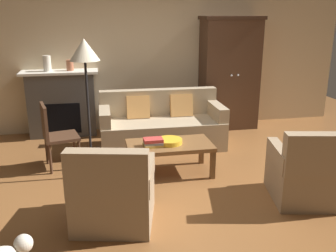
{
  "coord_description": "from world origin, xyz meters",
  "views": [
    {
      "loc": [
        -0.98,
        -4.13,
        2.06
      ],
      "look_at": [
        -0.02,
        0.69,
        0.55
      ],
      "focal_mm": 39.95,
      "sensor_mm": 36.0,
      "label": 1
    }
  ],
  "objects_px": {
    "armoire": "(229,73)",
    "armchair_near_left": "(113,195)",
    "coffee_table": "(170,147)",
    "couch": "(161,126)",
    "mantel_vase_cream": "(47,63)",
    "mantel_vase_terracotta": "(70,65)",
    "floor_lamp": "(85,58)",
    "side_chair_wooden": "(54,132)",
    "armchair_near_right": "(309,174)",
    "fruit_bowl": "(170,141)",
    "fireplace": "(62,103)",
    "book_stack": "(153,142)"
  },
  "relations": [
    {
      "from": "coffee_table",
      "to": "side_chair_wooden",
      "type": "bearing_deg",
      "value": 161.44
    },
    {
      "from": "fireplace",
      "to": "mantel_vase_cream",
      "type": "relative_size",
      "value": 4.93
    },
    {
      "from": "side_chair_wooden",
      "to": "floor_lamp",
      "type": "height_order",
      "value": "floor_lamp"
    },
    {
      "from": "mantel_vase_terracotta",
      "to": "armchair_near_left",
      "type": "xyz_separation_m",
      "value": [
        0.51,
        -3.02,
        -0.89
      ]
    },
    {
      "from": "coffee_table",
      "to": "book_stack",
      "type": "height_order",
      "value": "book_stack"
    },
    {
      "from": "coffee_table",
      "to": "fireplace",
      "type": "bearing_deg",
      "value": 127.08
    },
    {
      "from": "mantel_vase_cream",
      "to": "armchair_near_right",
      "type": "height_order",
      "value": "mantel_vase_cream"
    },
    {
      "from": "armoire",
      "to": "coffee_table",
      "type": "relative_size",
      "value": 1.81
    },
    {
      "from": "couch",
      "to": "fruit_bowl",
      "type": "height_order",
      "value": "couch"
    },
    {
      "from": "couch",
      "to": "mantel_vase_cream",
      "type": "bearing_deg",
      "value": 154.39
    },
    {
      "from": "coffee_table",
      "to": "mantel_vase_terracotta",
      "type": "height_order",
      "value": "mantel_vase_terracotta"
    },
    {
      "from": "fruit_bowl",
      "to": "mantel_vase_cream",
      "type": "distance_m",
      "value": 2.67
    },
    {
      "from": "couch",
      "to": "mantel_vase_terracotta",
      "type": "height_order",
      "value": "mantel_vase_terracotta"
    },
    {
      "from": "mantel_vase_cream",
      "to": "mantel_vase_terracotta",
      "type": "xyz_separation_m",
      "value": [
        0.36,
        0.0,
        -0.04
      ]
    },
    {
      "from": "coffee_table",
      "to": "fruit_bowl",
      "type": "xyz_separation_m",
      "value": [
        0.0,
        0.01,
        0.08
      ]
    },
    {
      "from": "fireplace",
      "to": "armchair_near_left",
      "type": "distance_m",
      "value": 3.13
    },
    {
      "from": "mantel_vase_cream",
      "to": "floor_lamp",
      "type": "xyz_separation_m",
      "value": [
        0.65,
        -1.84,
        0.28
      ]
    },
    {
      "from": "armoire",
      "to": "armchair_near_right",
      "type": "xyz_separation_m",
      "value": [
        -0.09,
        -2.89,
        -0.68
      ]
    },
    {
      "from": "armchair_near_left",
      "to": "armoire",
      "type": "bearing_deg",
      "value": 52.62
    },
    {
      "from": "mantel_vase_cream",
      "to": "fireplace",
      "type": "bearing_deg",
      "value": 5.69
    },
    {
      "from": "coffee_table",
      "to": "armchair_near_left",
      "type": "relative_size",
      "value": 1.2
    },
    {
      "from": "floor_lamp",
      "to": "couch",
      "type": "bearing_deg",
      "value": 42.37
    },
    {
      "from": "couch",
      "to": "armchair_near_right",
      "type": "height_order",
      "value": "armchair_near_right"
    },
    {
      "from": "couch",
      "to": "mantel_vase_terracotta",
      "type": "distance_m",
      "value": 1.85
    },
    {
      "from": "couch",
      "to": "mantel_vase_terracotta",
      "type": "xyz_separation_m",
      "value": [
        -1.39,
        0.84,
        0.89
      ]
    },
    {
      "from": "armoire",
      "to": "coffee_table",
      "type": "bearing_deg",
      "value": -128.14
    },
    {
      "from": "fireplace",
      "to": "couch",
      "type": "distance_m",
      "value": 1.8
    },
    {
      "from": "armchair_near_right",
      "to": "floor_lamp",
      "type": "bearing_deg",
      "value": 155.0
    },
    {
      "from": "fruit_bowl",
      "to": "mantel_vase_cream",
      "type": "height_order",
      "value": "mantel_vase_cream"
    },
    {
      "from": "couch",
      "to": "fruit_bowl",
      "type": "relative_size",
      "value": 5.82
    },
    {
      "from": "fireplace",
      "to": "side_chair_wooden",
      "type": "xyz_separation_m",
      "value": [
        -0.0,
        -1.46,
        -0.06
      ]
    },
    {
      "from": "book_stack",
      "to": "armchair_near_right",
      "type": "height_order",
      "value": "armchair_near_right"
    },
    {
      "from": "side_chair_wooden",
      "to": "fruit_bowl",
      "type": "bearing_deg",
      "value": -18.37
    },
    {
      "from": "armchair_near_right",
      "to": "side_chair_wooden",
      "type": "xyz_separation_m",
      "value": [
        -2.87,
        1.52,
        0.2
      ]
    },
    {
      "from": "coffee_table",
      "to": "floor_lamp",
      "type": "xyz_separation_m",
      "value": [
        -1.01,
        0.1,
        1.16
      ]
    },
    {
      "from": "armoire",
      "to": "armchair_near_left",
      "type": "xyz_separation_m",
      "value": [
        -2.26,
        -2.96,
        -0.68
      ]
    },
    {
      "from": "mantel_vase_terracotta",
      "to": "side_chair_wooden",
      "type": "distance_m",
      "value": 1.61
    },
    {
      "from": "armchair_near_left",
      "to": "floor_lamp",
      "type": "height_order",
      "value": "floor_lamp"
    },
    {
      "from": "fireplace",
      "to": "book_stack",
      "type": "height_order",
      "value": "fireplace"
    },
    {
      "from": "fireplace",
      "to": "armoire",
      "type": "distance_m",
      "value": 2.98
    },
    {
      "from": "armoire",
      "to": "side_chair_wooden",
      "type": "distance_m",
      "value": 3.3
    },
    {
      "from": "armchair_near_left",
      "to": "coffee_table",
      "type": "bearing_deg",
      "value": 53.96
    },
    {
      "from": "fruit_bowl",
      "to": "side_chair_wooden",
      "type": "bearing_deg",
      "value": 161.63
    },
    {
      "from": "armoire",
      "to": "armchair_near_right",
      "type": "relative_size",
      "value": 2.19
    },
    {
      "from": "armchair_near_right",
      "to": "book_stack",
      "type": "bearing_deg",
      "value": 149.31
    },
    {
      "from": "armchair_near_right",
      "to": "armoire",
      "type": "bearing_deg",
      "value": 88.26
    },
    {
      "from": "fruit_bowl",
      "to": "mantel_vase_terracotta",
      "type": "relative_size",
      "value": 1.86
    },
    {
      "from": "armoire",
      "to": "mantel_vase_terracotta",
      "type": "bearing_deg",
      "value": 178.76
    },
    {
      "from": "fireplace",
      "to": "armchair_near_left",
      "type": "height_order",
      "value": "fireplace"
    },
    {
      "from": "side_chair_wooden",
      "to": "floor_lamp",
      "type": "distance_m",
      "value": 1.19
    }
  ]
}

